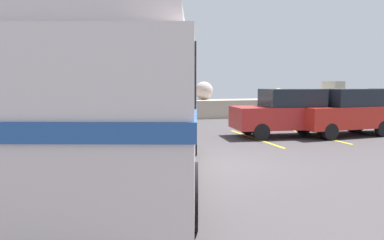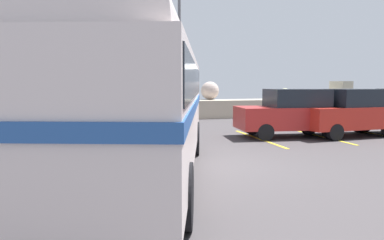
{
  "view_description": "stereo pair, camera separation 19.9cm",
  "coord_description": "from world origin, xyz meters",
  "px_view_note": "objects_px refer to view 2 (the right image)",
  "views": [
    {
      "loc": [
        -2.68,
        -8.31,
        2.07
      ],
      "look_at": [
        -0.64,
        -1.15,
        1.29
      ],
      "focal_mm": 32.28,
      "sensor_mm": 36.0,
      "label": 1
    },
    {
      "loc": [
        -2.49,
        -8.36,
        2.07
      ],
      "look_at": [
        -0.64,
        -1.15,
        1.29
      ],
      "focal_mm": 32.28,
      "sensor_mm": 36.0,
      "label": 2
    }
  ],
  "objects_px": {
    "vintage_coach": "(139,85)",
    "parked_car_middle": "(350,112)",
    "parked_car_nearest": "(292,112)",
    "lamp_post": "(178,40)"
  },
  "relations": [
    {
      "from": "parked_car_nearest",
      "to": "vintage_coach",
      "type": "bearing_deg",
      "value": 131.65
    },
    {
      "from": "vintage_coach",
      "to": "parked_car_middle",
      "type": "height_order",
      "value": "vintage_coach"
    },
    {
      "from": "parked_car_nearest",
      "to": "lamp_post",
      "type": "bearing_deg",
      "value": 51.2
    },
    {
      "from": "parked_car_nearest",
      "to": "parked_car_middle",
      "type": "height_order",
      "value": "same"
    },
    {
      "from": "vintage_coach",
      "to": "parked_car_nearest",
      "type": "distance_m",
      "value": 7.88
    },
    {
      "from": "vintage_coach",
      "to": "parked_car_middle",
      "type": "xyz_separation_m",
      "value": [
        8.67,
        4.15,
        -1.08
      ]
    },
    {
      "from": "parked_car_nearest",
      "to": "lamp_post",
      "type": "relative_size",
      "value": 0.58
    },
    {
      "from": "parked_car_nearest",
      "to": "lamp_post",
      "type": "distance_m",
      "value": 6.08
    },
    {
      "from": "vintage_coach",
      "to": "parked_car_nearest",
      "type": "relative_size",
      "value": 2.09
    },
    {
      "from": "vintage_coach",
      "to": "parked_car_middle",
      "type": "relative_size",
      "value": 2.12
    }
  ]
}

